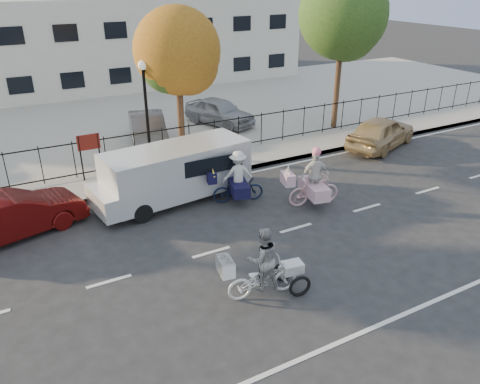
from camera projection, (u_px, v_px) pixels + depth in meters
ground at (211, 252)px, 13.69m from camera, size 120.00×120.00×0.00m
road_markings at (211, 252)px, 13.69m from camera, size 60.00×9.52×0.01m
curb at (154, 187)px, 17.68m from camera, size 60.00×0.10×0.15m
sidewalk at (145, 178)px, 18.51m from camera, size 60.00×2.20×0.15m
parking_lot at (94, 121)px, 25.59m from camera, size 60.00×15.60×0.15m
iron_fence at (135, 150)px, 19.04m from camera, size 58.00×0.06×1.50m
building at (55, 44)px, 32.30m from camera, size 34.00×10.00×6.00m
lamppost at (145, 96)px, 18.00m from camera, size 0.36×0.36×4.33m
street_sign at (89, 148)px, 17.70m from camera, size 0.85×0.06×1.80m
zebra_trike at (263, 270)px, 11.58m from camera, size 2.25×1.07×1.92m
unicorn_bike at (313, 184)px, 16.19m from camera, size 2.17×1.55×2.14m
bull_bike at (237, 182)px, 16.45m from camera, size 2.10×1.48×1.90m
white_van at (175, 171)px, 16.42m from camera, size 5.79×2.50×1.99m
red_sedan at (13, 215)px, 14.30m from camera, size 4.50×2.53×1.40m
gold_sedan at (381, 132)px, 21.66m from camera, size 4.68×3.16×1.48m
lot_car_c at (148, 129)px, 21.60m from camera, size 2.47×4.59×1.44m
lot_car_d at (219, 112)px, 24.52m from camera, size 2.97×4.36×1.38m
tree_mid at (180, 55)px, 18.64m from camera, size 3.51×3.48×6.38m
tree_east at (344, 19)px, 22.30m from camera, size 4.25×4.25×7.79m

